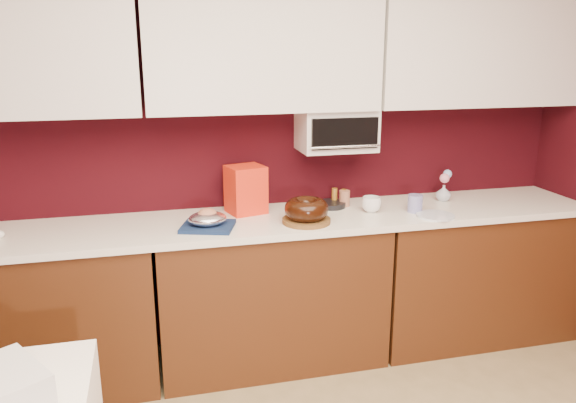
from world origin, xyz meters
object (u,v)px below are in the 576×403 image
at_px(toaster_oven, 336,130).
at_px(foil_ham_nest, 208,219).
at_px(coffee_mug, 371,203).
at_px(flower_vase, 444,192).
at_px(pandoro_box, 246,189).
at_px(blue_jar, 415,203).
at_px(bundt_cake, 306,209).

xyz_separation_m(toaster_oven, foil_ham_nest, (-0.82, -0.27, -0.42)).
height_order(coffee_mug, flower_vase, flower_vase).
relative_size(pandoro_box, blue_jar, 2.68).
bearing_deg(foil_ham_nest, coffee_mug, 4.73).
relative_size(pandoro_box, coffee_mug, 2.53).
xyz_separation_m(toaster_oven, blue_jar, (0.42, -0.25, -0.42)).
relative_size(blue_jar, flower_vase, 0.90).
distance_m(foil_ham_nest, pandoro_box, 0.37).
xyz_separation_m(toaster_oven, bundt_cake, (-0.27, -0.30, -0.39)).
bearing_deg(bundt_cake, toaster_oven, 48.51).
relative_size(foil_ham_nest, coffee_mug, 1.86).
relative_size(foil_ham_nest, flower_vase, 1.78).
xyz_separation_m(coffee_mug, blue_jar, (0.25, -0.06, -0.00)).
distance_m(toaster_oven, coffee_mug, 0.49).
distance_m(bundt_cake, pandoro_box, 0.42).
relative_size(toaster_oven, blue_jar, 4.28).
bearing_deg(flower_vase, bundt_cake, -166.09).
xyz_separation_m(bundt_cake, blue_jar, (0.69, 0.05, -0.03)).
xyz_separation_m(blue_jar, flower_vase, (0.30, 0.19, 0.01)).
bearing_deg(flower_vase, foil_ham_nest, -172.20).
relative_size(toaster_oven, pandoro_box, 1.59).
xyz_separation_m(bundt_cake, pandoro_box, (-0.29, 0.29, 0.06)).
bearing_deg(blue_jar, bundt_cake, -175.74).
bearing_deg(toaster_oven, foil_ham_nest, -161.72).
bearing_deg(flower_vase, pandoro_box, 177.99).
bearing_deg(foil_ham_nest, toaster_oven, 18.28).
bearing_deg(bundt_cake, flower_vase, 13.91).
distance_m(blue_jar, flower_vase, 0.35).
relative_size(toaster_oven, coffee_mug, 4.03).
relative_size(foil_ham_nest, pandoro_box, 0.73).
height_order(toaster_oven, blue_jar, toaster_oven).
xyz_separation_m(coffee_mug, flower_vase, (0.55, 0.13, 0.00)).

